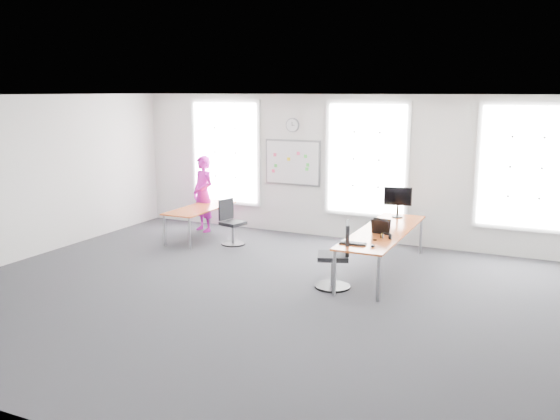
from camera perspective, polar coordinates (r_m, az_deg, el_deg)
The scene contains 22 objects.
floor at distance 9.04m, azimuth -1.31°, elevation -8.40°, with size 10.00×10.00×0.00m, color #252429.
ceiling at distance 8.51m, azimuth -1.40°, elevation 10.97°, with size 10.00×10.00×0.00m, color white.
wall_back at distance 12.32m, azimuth 7.02°, elevation 4.02°, with size 10.00×10.00×0.00m, color silver.
wall_front at distance 5.47m, azimuth -20.52°, elevation -5.92°, with size 10.00×10.00×0.00m, color silver.
wall_left at distance 11.75m, azimuth -23.76°, elevation 2.78°, with size 10.00×10.00×0.00m, color silver.
window_left at distance 13.50m, azimuth -5.23°, elevation 5.55°, with size 1.60×0.06×2.20m, color silver.
window_mid at distance 12.18m, azimuth 8.34°, elevation 4.85°, with size 1.60×0.06×2.20m, color silver.
window_right at distance 11.67m, azimuth 22.59°, elevation 3.82°, with size 1.60×0.06×2.20m, color silver.
desk_right at distance 10.22m, azimuth 9.90°, elevation -2.22°, with size 0.81×3.02×0.74m.
desk_left at distance 12.54m, azimuth -7.72°, elevation -0.01°, with size 0.72×1.81×0.66m.
chair_right at distance 9.38m, azimuth 5.51°, elevation -4.75°, with size 0.61×0.61×1.06m.
chair_left at distance 12.04m, azimuth -4.73°, elevation -1.42°, with size 0.50×0.50×0.91m.
person at distance 13.15m, azimuth -7.40°, elevation 1.56°, with size 0.61×0.40×1.68m, color #C716AD.
whiteboard at distance 12.77m, azimuth 1.20°, elevation 4.58°, with size 1.20×0.03×0.90m, color silver.
wall_clock at distance 12.70m, azimuth 1.22°, elevation 8.17°, with size 0.30×0.30×0.04m, color gray.
keyboard at distance 9.23m, azimuth 7.03°, elevation -3.22°, with size 0.41×0.15×0.02m, color black.
mouse at distance 9.10m, azimuth 8.92°, elevation -3.44°, with size 0.06×0.10×0.04m, color black.
lens_cap at distance 9.52m, azimuth 9.13°, elevation -2.87°, with size 0.07×0.07×0.01m, color black.
headphones at distance 9.64m, azimuth 10.15°, elevation -2.48°, with size 0.17×0.09×0.10m.
laptop_sleeve at distance 9.91m, azimuth 9.68°, elevation -1.60°, with size 0.32×0.21×0.25m.
paper_stack at distance 10.41m, azimuth 9.69°, elevation -1.39°, with size 0.31×0.23×0.11m, color beige.
monitor at distance 11.25m, azimuth 11.26°, elevation 1.02°, with size 0.51×0.21×0.57m.
Camera 1 is at (3.81, -7.61, 3.06)m, focal length 38.00 mm.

